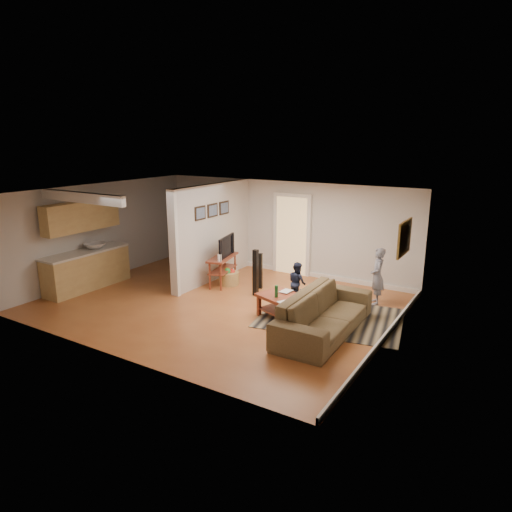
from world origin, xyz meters
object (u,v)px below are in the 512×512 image
Objects in this scene: tv_console at (223,259)px; sofa at (324,332)px; speaker_right at (261,271)px; toy_basket at (229,277)px; coffee_table at (288,303)px; speaker_left at (256,273)px; toddler at (297,302)px; child at (375,303)px.

sofa is at bearing -36.24° from tv_console.
speaker_right is 1.78× the size of toy_basket.
coffee_table is 1.27× the size of speaker_left.
speaker_left is at bearing 62.15° from sofa.
speaker_right is 0.95× the size of toddler.
child is (0.38, 2.06, 0.00)m from sofa.
toddler is at bearing -18.79° from tv_console.
toy_basket is 3.65m from child.
speaker_right is 2.83m from child.
sofa is at bearing -28.62° from speaker_left.
tv_console is 2.29m from toddler.
tv_console reaches higher than speaker_right.
sofa is 2.55m from speaker_left.
toy_basket is 0.39× the size of child.
toddler is at bearing -7.26° from toy_basket.
speaker_right reaches higher than toy_basket.
toy_basket is at bearing 174.70° from speaker_right.
tv_console is 1.10× the size of speaker_left.
child is at bearing -6.89° from speaker_right.
coffee_table is 2.09m from speaker_right.
tv_console is at bearing 66.20° from sofa.
tv_console reaches higher than coffee_table.
sofa is 1.69m from toddler.
speaker_left is 2.21× the size of toy_basket.
toddler is (1.21, -0.42, -0.45)m from speaker_right.
toddler is (-0.30, 1.03, -0.38)m from coffee_table.
tv_console is 3.85m from child.
coffee_table reaches higher than sofa.
speaker_left is 1.19m from toddler.
speaker_right is at bearing 54.75° from sofa.
toy_basket is at bearing -101.78° from child.
speaker_right is 1.36m from toddler.
coffee_table is 2.79m from tv_console.
toddler is (2.18, -0.20, -0.66)m from tv_console.
tv_console is 1.02m from speaker_right.
coffee_table reaches higher than child.
child is (2.76, 0.44, -0.45)m from speaker_right.
tv_console reaches higher than toddler.
toy_basket is (0.14, 0.06, -0.47)m from tv_console.
speaker_left is 2.82m from child.
tv_console is at bearing -101.27° from child.
speaker_left is at bearing -87.82° from speaker_right.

